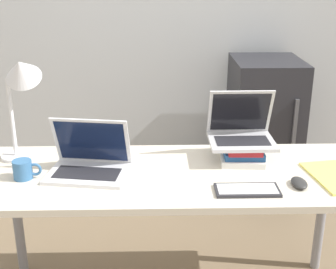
{
  "coord_description": "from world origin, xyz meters",
  "views": [
    {
      "loc": [
        -0.07,
        -1.56,
        1.6
      ],
      "look_at": [
        -0.02,
        0.33,
        0.89
      ],
      "focal_mm": 50.0,
      "sensor_mm": 36.0,
      "label": 1
    }
  ],
  "objects": [
    {
      "name": "mouse",
      "position": [
        0.52,
        0.18,
        0.73
      ],
      "size": [
        0.06,
        0.11,
        0.03
      ],
      "color": "#2D2D2D",
      "rests_on": "desk"
    },
    {
      "name": "laptop_on_books",
      "position": [
        0.33,
        0.49,
        0.84
      ],
      "size": [
        0.3,
        0.25,
        0.24
      ],
      "color": "silver",
      "rests_on": "book_stack"
    },
    {
      "name": "book_stack",
      "position": [
        0.33,
        0.47,
        0.75
      ],
      "size": [
        0.22,
        0.26,
        0.08
      ],
      "color": "white",
      "rests_on": "desk"
    },
    {
      "name": "mug",
      "position": [
        -0.64,
        0.28,
        0.75
      ],
      "size": [
        0.12,
        0.08,
        0.08
      ],
      "color": "teal",
      "rests_on": "desk"
    },
    {
      "name": "desk_lamp",
      "position": [
        -0.67,
        0.47,
        1.09
      ],
      "size": [
        0.23,
        0.2,
        0.52
      ],
      "color": "white",
      "rests_on": "desk"
    },
    {
      "name": "desk",
      "position": [
        0.0,
        0.33,
        0.64
      ],
      "size": [
        1.73,
        0.65,
        0.71
      ],
      "color": "beige",
      "rests_on": "ground_plane"
    },
    {
      "name": "mini_fridge",
      "position": [
        0.67,
        1.49,
        0.49
      ],
      "size": [
        0.45,
        0.54,
        0.98
      ],
      "color": "#232328",
      "rests_on": "ground_plane"
    },
    {
      "name": "laptop_left",
      "position": [
        -0.37,
        0.33,
        0.76
      ],
      "size": [
        0.38,
        0.3,
        0.25
      ],
      "color": "silver",
      "rests_on": "desk"
    },
    {
      "name": "wireless_keyboard",
      "position": [
        0.3,
        0.13,
        0.72
      ],
      "size": [
        0.26,
        0.12,
        0.01
      ],
      "color": "#28282D",
      "rests_on": "desk"
    }
  ]
}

